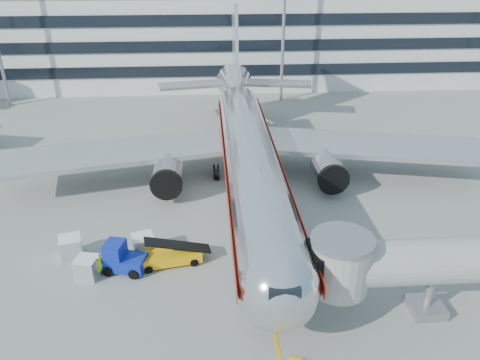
{
  "coord_description": "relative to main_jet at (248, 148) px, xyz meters",
  "views": [
    {
      "loc": [
        -3.79,
        -31.59,
        22.15
      ],
      "look_at": [
        -1.25,
        4.94,
        4.0
      ],
      "focal_mm": 35.0,
      "sensor_mm": 36.0,
      "label": 1
    }
  ],
  "objects": [
    {
      "name": "baggage_tug",
      "position": [
        -10.75,
        -13.61,
        -3.19
      ],
      "size": [
        3.53,
        2.67,
        2.4
      ],
      "color": "#0D2297",
      "rests_on": "ground"
    },
    {
      "name": "ramp_worker",
      "position": [
        -12.26,
        -14.18,
        -3.36
      ],
      "size": [
        0.75,
        0.74,
        1.74
      ],
      "primitive_type": "imported",
      "rotation": [
        0.0,
        0.0,
        0.76
      ],
      "color": "#C0F419",
      "rests_on": "ground"
    },
    {
      "name": "light_mast_centre",
      "position": [
        8.0,
        30.28,
        10.64
      ],
      "size": [
        2.4,
        1.2,
        25.45
      ],
      "color": "gray",
      "rests_on": "ground"
    },
    {
      "name": "jet_bridge",
      "position": [
        12.18,
        -19.72,
        -0.36
      ],
      "size": [
        17.8,
        4.5,
        7.0
      ],
      "color": "silver",
      "rests_on": "ground"
    },
    {
      "name": "cargo_container_right",
      "position": [
        -15.04,
        -11.6,
        -3.33
      ],
      "size": [
        2.07,
        2.07,
        1.79
      ],
      "color": "silver",
      "rests_on": "ground"
    },
    {
      "name": "main_jet",
      "position": [
        0.0,
        0.0,
        0.0
      ],
      "size": [
        50.95,
        48.7,
        16.06
      ],
      "color": "silver",
      "rests_on": "ground"
    },
    {
      "name": "cargo_container_left",
      "position": [
        -13.19,
        -14.27,
        -3.41
      ],
      "size": [
        1.83,
        1.83,
        1.64
      ],
      "color": "silver",
      "rests_on": "ground"
    },
    {
      "name": "cargo_container_front",
      "position": [
        -9.32,
        -11.71,
        -3.35
      ],
      "size": [
        2.08,
        2.08,
        1.76
      ],
      "color": "silver",
      "rests_on": "ground"
    },
    {
      "name": "ground",
      "position": [
        0.0,
        -11.72,
        -4.23
      ],
      "size": [
        180.0,
        180.0,
        0.0
      ],
      "primitive_type": "plane",
      "color": "gray",
      "rests_on": "ground"
    },
    {
      "name": "terminal",
      "position": [
        0.0,
        46.23,
        3.57
      ],
      "size": [
        150.0,
        24.25,
        15.6
      ],
      "color": "silver",
      "rests_on": "ground"
    },
    {
      "name": "belt_loader",
      "position": [
        -7.15,
        -13.03,
        -3.55
      ],
      "size": [
        5.19,
        2.59,
        2.42
      ],
      "color": "#EFAD0A",
      "rests_on": "ground"
    },
    {
      "name": "lead_in_line",
      "position": [
        0.0,
        -1.72,
        -4.23
      ],
      "size": [
        0.25,
        70.0,
        0.01
      ],
      "primitive_type": "cube",
      "color": "#E4A50C",
      "rests_on": "ground"
    }
  ]
}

